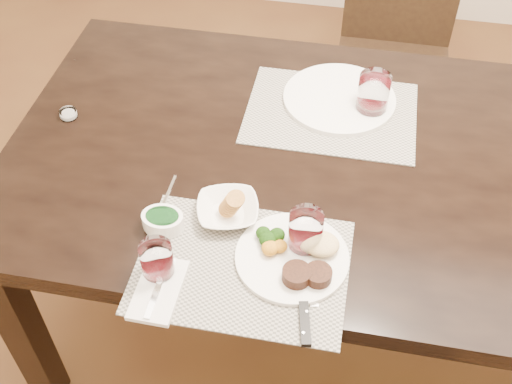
% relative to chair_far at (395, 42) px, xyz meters
% --- Properties ---
extents(ground_plane, '(4.50, 4.50, 0.00)m').
position_rel_chair_far_xyz_m(ground_plane, '(0.00, -0.93, -0.50)').
color(ground_plane, '#422415').
rests_on(ground_plane, ground).
extents(dining_table, '(2.00, 1.00, 0.75)m').
position_rel_chair_far_xyz_m(dining_table, '(0.00, -0.93, 0.16)').
color(dining_table, black).
rests_on(dining_table, ground).
extents(chair_far, '(0.42, 0.42, 0.90)m').
position_rel_chair_far_xyz_m(chair_far, '(0.00, 0.00, 0.00)').
color(chair_far, black).
rests_on(chair_far, ground).
extents(placemat_near, '(0.46, 0.34, 0.00)m').
position_rel_chair_far_xyz_m(placemat_near, '(-0.31, -1.32, 0.25)').
color(placemat_near, gray).
rests_on(placemat_near, dining_table).
extents(placemat_far, '(0.46, 0.34, 0.00)m').
position_rel_chair_far_xyz_m(placemat_far, '(-0.18, -0.76, 0.25)').
color(placemat_far, gray).
rests_on(placemat_far, dining_table).
extents(dinner_plate, '(0.25, 0.25, 0.04)m').
position_rel_chair_far_xyz_m(dinner_plate, '(-0.20, -1.28, 0.26)').
color(dinner_plate, white).
rests_on(dinner_plate, placemat_near).
extents(napkin_fork, '(0.09, 0.17, 0.02)m').
position_rel_chair_far_xyz_m(napkin_fork, '(-0.47, -1.42, 0.26)').
color(napkin_fork, silver).
rests_on(napkin_fork, placemat_near).
extents(steak_knife, '(0.05, 0.24, 0.01)m').
position_rel_chair_far_xyz_m(steak_knife, '(-0.16, -1.41, 0.26)').
color(steak_knife, white).
rests_on(steak_knife, placemat_near).
extents(cracker_bowl, '(0.17, 0.17, 0.06)m').
position_rel_chair_far_xyz_m(cracker_bowl, '(-0.38, -1.18, 0.27)').
color(cracker_bowl, white).
rests_on(cracker_bowl, placemat_near).
extents(sauce_ramekin, '(0.10, 0.14, 0.08)m').
position_rel_chair_far_xyz_m(sauce_ramekin, '(-0.51, -1.24, 0.27)').
color(sauce_ramekin, white).
rests_on(sauce_ramekin, placemat_near).
extents(wine_glass_near, '(0.08, 0.08, 0.10)m').
position_rel_chair_far_xyz_m(wine_glass_near, '(-0.19, -1.24, 0.30)').
color(wine_glass_near, white).
rests_on(wine_glass_near, placemat_near).
extents(far_plate, '(0.31, 0.31, 0.01)m').
position_rel_chair_far_xyz_m(far_plate, '(-0.17, -0.71, 0.26)').
color(far_plate, white).
rests_on(far_plate, placemat_far).
extents(wine_glass_far, '(0.08, 0.08, 0.12)m').
position_rel_chair_far_xyz_m(wine_glass_far, '(-0.08, -0.74, 0.30)').
color(wine_glass_far, white).
rests_on(wine_glass_far, placemat_far).
extents(wine_glass_side, '(0.07, 0.07, 0.10)m').
position_rel_chair_far_xyz_m(wine_glass_side, '(-0.49, -1.37, 0.29)').
color(wine_glass_side, white).
rests_on(wine_glass_side, dining_table).
extents(salt_cellar, '(0.05, 0.05, 0.02)m').
position_rel_chair_far_xyz_m(salt_cellar, '(-0.88, -0.91, 0.26)').
color(salt_cellar, white).
rests_on(salt_cellar, dining_table).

